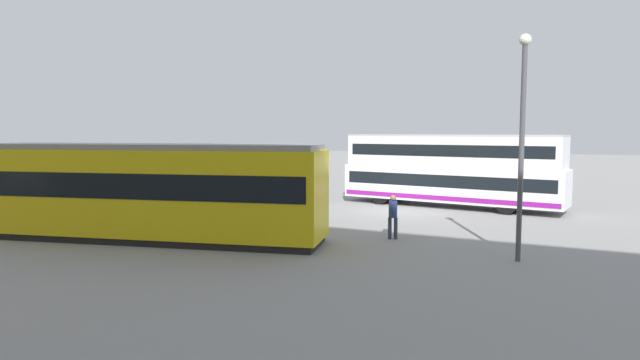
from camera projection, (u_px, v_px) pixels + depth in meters
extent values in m
plane|color=gray|center=(395.00, 212.00, 26.62)|extent=(160.00, 160.00, 0.00)
cube|color=white|center=(450.00, 184.00, 28.31)|extent=(11.86, 4.33, 1.82)
cube|color=white|center=(451.00, 152.00, 28.16)|extent=(11.50, 4.18, 1.60)
cube|color=black|center=(450.00, 179.00, 28.29)|extent=(11.29, 4.27, 0.64)
cube|color=black|center=(451.00, 150.00, 28.15)|extent=(10.93, 4.11, 0.60)
cube|color=#8C198C|center=(450.00, 196.00, 28.37)|extent=(11.63, 4.34, 0.24)
cube|color=#B2B2B7|center=(451.00, 136.00, 28.08)|extent=(11.50, 4.18, 0.10)
cylinder|color=black|center=(389.00, 193.00, 30.32)|extent=(1.38, 2.55, 1.00)
cylinder|color=black|center=(512.00, 202.00, 26.66)|extent=(1.38, 2.55, 1.00)
cube|color=yellow|center=(150.00, 192.00, 19.59)|extent=(13.25, 5.05, 3.12)
cube|color=black|center=(150.00, 183.00, 19.56)|extent=(12.74, 4.97, 0.90)
cube|color=gray|center=(149.00, 147.00, 19.43)|extent=(12.95, 4.80, 0.20)
cube|color=black|center=(152.00, 236.00, 19.74)|extent=(12.97, 4.87, 0.25)
cylinder|color=#4C3F2D|center=(321.00, 211.00, 24.34)|extent=(0.14, 0.14, 0.78)
cylinder|color=#4C3F2D|center=(320.00, 212.00, 24.13)|extent=(0.14, 0.14, 0.78)
cylinder|color=maroon|center=(320.00, 196.00, 24.17)|extent=(0.34, 0.34, 0.60)
sphere|color=#8C6647|center=(320.00, 187.00, 24.13)|extent=(0.21, 0.21, 0.21)
cylinder|color=#33384C|center=(390.00, 228.00, 19.87)|extent=(0.14, 0.14, 0.82)
cylinder|color=#33384C|center=(396.00, 228.00, 19.85)|extent=(0.14, 0.14, 0.82)
cylinder|color=navy|center=(393.00, 209.00, 19.80)|extent=(0.41, 0.41, 0.63)
sphere|color=#8C6647|center=(393.00, 198.00, 19.76)|extent=(0.22, 0.22, 0.22)
cube|color=gray|center=(223.00, 200.00, 23.03)|extent=(6.92, 0.56, 0.06)
cube|color=gray|center=(223.00, 212.00, 23.08)|extent=(6.92, 0.56, 0.06)
cylinder|color=gray|center=(297.00, 216.00, 21.94)|extent=(0.07, 0.07, 1.05)
cylinder|color=gray|center=(223.00, 212.00, 23.08)|extent=(0.07, 0.07, 1.05)
cylinder|color=gray|center=(156.00, 208.00, 24.21)|extent=(0.07, 0.07, 1.05)
cylinder|color=slate|center=(114.00, 192.00, 24.68)|extent=(0.10, 0.10, 2.44)
cube|color=#D8D84C|center=(113.00, 174.00, 24.57)|extent=(0.91, 0.15, 0.58)
cylinder|color=#4C4C51|center=(521.00, 155.00, 16.18)|extent=(0.16, 0.16, 6.62)
sphere|color=#F2EFCC|center=(525.00, 40.00, 15.87)|extent=(0.36, 0.36, 0.36)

